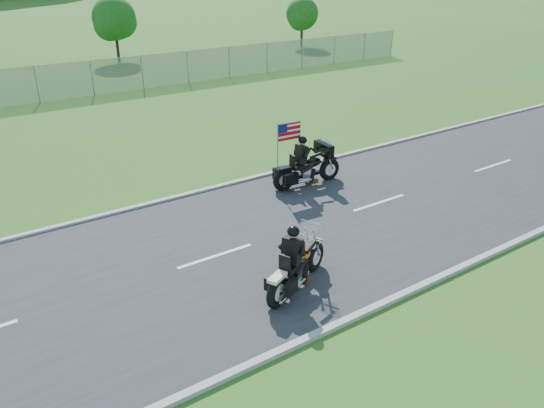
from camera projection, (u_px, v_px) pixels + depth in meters
ground at (277, 237)px, 15.07m from camera, size 420.00×420.00×0.00m
road at (277, 237)px, 15.06m from camera, size 120.00×8.00×0.04m
curb_north at (210, 189)px, 18.09m from camera, size 120.00×0.18×0.12m
curb_south at (379, 306)px, 12.01m from camera, size 120.00×0.18×0.12m
tree_fence_near at (115, 20)px, 39.42m from camera, size 3.52×3.28×4.75m
tree_fence_far at (302, 15)px, 46.20m from camera, size 3.08×2.87×4.20m
motorcycle_lead at (296, 269)px, 12.51m from camera, size 2.46×1.35×1.76m
motorcycle_follow at (307, 169)px, 18.23m from camera, size 2.73×0.91×2.28m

